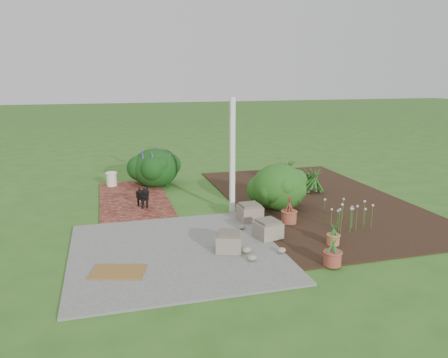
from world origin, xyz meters
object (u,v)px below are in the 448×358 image
object	(u,v)px
black_dog	(143,195)
stone_trough_near	(229,242)
cream_ceramic_urn	(112,179)
evergreen_shrub	(279,186)

from	to	relation	value
black_dog	stone_trough_near	bearing A→B (deg)	-83.79
cream_ceramic_urn	evergreen_shrub	size ratio (longest dim) A/B	0.30
cream_ceramic_urn	evergreen_shrub	bearing A→B (deg)	-40.43
cream_ceramic_urn	evergreen_shrub	xyz separation A→B (m)	(3.56, -3.03, 0.33)
black_dog	evergreen_shrub	bearing A→B (deg)	-31.77
black_dog	cream_ceramic_urn	distance (m)	2.29
black_dog	evergreen_shrub	distance (m)	3.05
stone_trough_near	black_dog	distance (m)	3.13
cream_ceramic_urn	black_dog	bearing A→B (deg)	-73.80
black_dog	cream_ceramic_urn	world-z (taller)	black_dog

